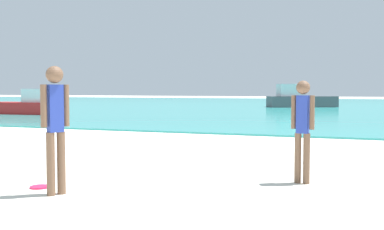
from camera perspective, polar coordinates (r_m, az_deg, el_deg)
The scene contains 6 objects.
water at distance 43.90m, azimuth 16.77°, elevation 1.21°, with size 160.00×60.00×0.06m, color teal.
person_standing at distance 6.40m, azimuth -16.83°, elevation -0.85°, with size 0.23×0.37×1.75m.
frisbee at distance 7.06m, azimuth -18.63°, elevation -8.58°, with size 0.28×0.28×0.03m, color #E51E4C.
person_distant at distance 7.09m, azimuth 13.75°, elevation -1.25°, with size 0.36×0.21×1.57m.
boat_near at distance 27.28m, azimuth -19.83°, elevation 1.15°, with size 4.25×1.51×1.43m.
boat_far at distance 37.27m, azimuth 13.37°, elevation 1.96°, with size 5.59×4.04×1.84m.
Camera 1 is at (2.82, 1.07, 1.43)m, focal length 42.37 mm.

